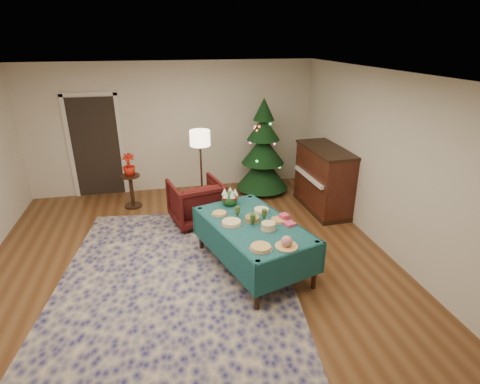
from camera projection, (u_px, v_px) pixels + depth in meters
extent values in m
plane|color=#593319|center=(195.00, 278.00, 5.24)|extent=(7.00, 7.00, 0.00)
plane|color=white|center=(184.00, 79.00, 4.20)|extent=(7.00, 7.00, 0.00)
plane|color=beige|center=(174.00, 128.00, 7.87)|extent=(6.00, 0.00, 6.00)
plane|color=beige|center=(401.00, 172.00, 5.32)|extent=(0.00, 7.00, 7.00)
cube|color=black|center=(96.00, 148.00, 7.67)|extent=(0.92, 0.02, 2.04)
cube|color=silver|center=(70.00, 148.00, 7.55)|extent=(0.08, 0.04, 2.14)
cube|color=silver|center=(121.00, 145.00, 7.75)|extent=(0.08, 0.04, 2.14)
cube|color=silver|center=(88.00, 94.00, 7.24)|extent=(1.08, 0.04, 0.08)
cube|color=#171654|center=(176.00, 280.00, 5.19)|extent=(3.72, 4.58, 0.02)
cylinder|color=black|center=(257.00, 286.00, 4.50)|extent=(0.07, 0.07, 0.72)
cylinder|color=black|center=(201.00, 229.00, 5.84)|extent=(0.07, 0.07, 0.72)
cylinder|color=black|center=(315.00, 265.00, 4.91)|extent=(0.07, 0.07, 0.72)
cylinder|color=black|center=(250.00, 216.00, 6.25)|extent=(0.07, 0.07, 0.72)
cube|color=#123A3F|center=(253.00, 225.00, 5.24)|extent=(1.54, 2.04, 0.04)
cube|color=#123A3F|center=(224.00, 213.00, 6.04)|extent=(1.04, 0.34, 0.45)
cube|color=#123A3F|center=(291.00, 269.00, 4.60)|extent=(1.04, 0.34, 0.45)
cube|color=#123A3F|center=(283.00, 229.00, 5.56)|extent=(0.57, 1.77, 0.45)
cube|color=#123A3F|center=(221.00, 247.00, 5.09)|extent=(0.57, 1.77, 0.45)
cylinder|color=silver|center=(261.00, 249.00, 4.61)|extent=(0.30, 0.30, 0.01)
cylinder|color=tan|center=(261.00, 247.00, 4.60)|extent=(0.25, 0.25, 0.03)
cylinder|color=silver|center=(286.00, 247.00, 4.65)|extent=(0.30, 0.30, 0.01)
sphere|color=#CC727A|center=(287.00, 241.00, 4.62)|extent=(0.14, 0.14, 0.14)
cylinder|color=silver|center=(268.00, 229.00, 5.07)|extent=(0.23, 0.23, 0.01)
cylinder|color=tan|center=(268.00, 226.00, 5.06)|extent=(0.19, 0.19, 0.09)
cylinder|color=silver|center=(278.00, 221.00, 5.29)|extent=(0.25, 0.25, 0.01)
cylinder|color=#B2844C|center=(278.00, 220.00, 5.28)|extent=(0.21, 0.21, 0.03)
cylinder|color=silver|center=(231.00, 224.00, 5.21)|extent=(0.31, 0.31, 0.01)
cylinder|color=#D8BF7F|center=(231.00, 222.00, 5.21)|extent=(0.26, 0.26, 0.04)
cylinder|color=silver|center=(252.00, 220.00, 5.31)|extent=(0.25, 0.25, 0.01)
cylinder|color=maroon|center=(252.00, 218.00, 5.30)|extent=(0.21, 0.21, 0.06)
cylinder|color=silver|center=(261.00, 211.00, 5.60)|extent=(0.25, 0.25, 0.01)
cylinder|color=#F2EACC|center=(261.00, 210.00, 5.59)|extent=(0.22, 0.22, 0.03)
cylinder|color=silver|center=(220.00, 214.00, 5.49)|extent=(0.24, 0.24, 0.01)
cylinder|color=tan|center=(220.00, 213.00, 5.48)|extent=(0.20, 0.20, 0.03)
cone|color=#2D471E|center=(237.00, 215.00, 5.40)|extent=(0.07, 0.07, 0.09)
cylinder|color=#2D471E|center=(237.00, 209.00, 5.37)|extent=(0.08, 0.08, 0.09)
cone|color=#2D471E|center=(264.00, 218.00, 5.31)|extent=(0.07, 0.07, 0.09)
cylinder|color=#2D471E|center=(264.00, 213.00, 5.28)|extent=(0.08, 0.08, 0.09)
cone|color=#2D471E|center=(253.00, 223.00, 5.16)|extent=(0.07, 0.07, 0.09)
cylinder|color=#2D471E|center=(253.00, 218.00, 5.13)|extent=(0.08, 0.08, 0.09)
cube|color=#D13A5D|center=(289.00, 224.00, 5.19)|extent=(0.18, 0.18, 0.04)
cube|color=#D33A5C|center=(284.00, 217.00, 5.31)|extent=(0.14, 0.14, 0.10)
sphere|color=#1E4C1E|center=(230.00, 199.00, 5.78)|extent=(0.25, 0.25, 0.25)
cone|color=white|center=(235.00, 192.00, 5.75)|extent=(0.10, 0.10, 0.11)
cone|color=white|center=(230.00, 190.00, 5.81)|extent=(0.10, 0.10, 0.11)
cone|color=white|center=(225.00, 191.00, 5.77)|extent=(0.10, 0.10, 0.11)
cone|color=white|center=(226.00, 194.00, 5.67)|extent=(0.10, 0.10, 0.11)
cone|color=white|center=(232.00, 194.00, 5.67)|extent=(0.10, 0.10, 0.11)
sphere|color=#B20C0F|center=(234.00, 195.00, 5.83)|extent=(0.07, 0.07, 0.07)
sphere|color=#B20C0F|center=(225.00, 195.00, 5.83)|extent=(0.07, 0.07, 0.07)
sphere|color=#B20C0F|center=(225.00, 199.00, 5.69)|extent=(0.07, 0.07, 0.07)
sphere|color=#B20C0F|center=(235.00, 199.00, 5.70)|extent=(0.07, 0.07, 0.07)
imported|color=#450F0E|center=(196.00, 200.00, 6.68)|extent=(1.01, 0.97, 0.88)
cylinder|color=#A57F3F|center=(203.00, 207.00, 7.41)|extent=(0.26, 0.26, 0.03)
cylinder|color=black|center=(201.00, 174.00, 7.14)|extent=(0.04, 0.04, 1.41)
cylinder|color=#FFEABF|center=(200.00, 138.00, 6.87)|extent=(0.38, 0.38, 0.28)
cylinder|color=black|center=(134.00, 206.00, 7.45)|extent=(0.33, 0.33, 0.04)
cylinder|color=black|center=(132.00, 191.00, 7.33)|extent=(0.07, 0.07, 0.61)
cylinder|color=black|center=(130.00, 176.00, 7.21)|extent=(0.37, 0.37, 0.03)
imported|color=#B71B0D|center=(129.00, 169.00, 7.16)|extent=(0.24, 0.43, 0.24)
cylinder|color=black|center=(262.00, 187.00, 8.18)|extent=(0.12, 0.12, 0.16)
cone|color=black|center=(262.00, 171.00, 8.04)|extent=(1.41, 1.41, 0.70)
cone|color=black|center=(263.00, 149.00, 7.84)|extent=(1.16, 1.16, 0.60)
cone|color=black|center=(264.00, 128.00, 7.67)|extent=(0.87, 0.87, 0.50)
cone|color=black|center=(264.00, 109.00, 7.52)|extent=(0.57, 0.57, 0.45)
cube|color=black|center=(321.00, 206.00, 7.36)|extent=(0.66, 1.42, 0.08)
cube|color=#34110D|center=(324.00, 179.00, 7.14)|extent=(0.64, 1.40, 1.14)
cube|color=black|center=(327.00, 149.00, 6.91)|extent=(0.68, 1.44, 0.05)
cube|color=white|center=(310.00, 177.00, 7.04)|extent=(0.16, 1.19, 0.06)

